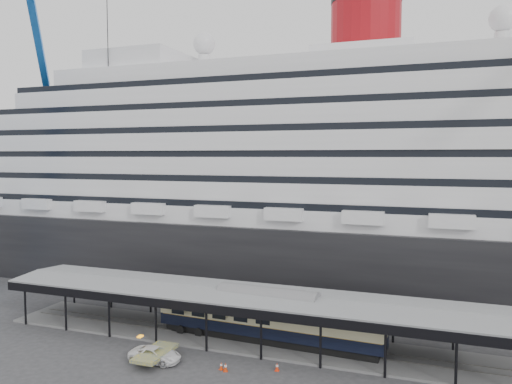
% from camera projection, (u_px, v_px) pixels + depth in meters
% --- Properties ---
extents(ground, '(200.00, 200.00, 0.00)m').
position_uv_depth(ground, '(230.00, 359.00, 47.91)').
color(ground, '#323234').
rests_on(ground, ground).
extents(cruise_ship, '(130.00, 30.00, 43.90)m').
position_uv_depth(cruise_ship, '(311.00, 163.00, 76.54)').
color(cruise_ship, black).
rests_on(cruise_ship, ground).
extents(platform_canopy, '(56.00, 9.18, 5.30)m').
position_uv_depth(platform_canopy, '(248.00, 319.00, 52.43)').
color(platform_canopy, slate).
rests_on(platform_canopy, ground).
extents(port_truck, '(5.03, 2.39, 1.39)m').
position_uv_depth(port_truck, '(155.00, 355.00, 47.12)').
color(port_truck, white).
rests_on(port_truck, ground).
extents(pullman_carriage, '(24.32, 4.35, 23.75)m').
position_uv_depth(pullman_carriage, '(268.00, 316.00, 51.65)').
color(pullman_carriage, black).
rests_on(pullman_carriage, ground).
extents(traffic_cone_left, '(0.49, 0.49, 0.72)m').
position_uv_depth(traffic_cone_left, '(221.00, 366.00, 45.42)').
color(traffic_cone_left, red).
rests_on(traffic_cone_left, ground).
extents(traffic_cone_mid, '(0.54, 0.54, 0.80)m').
position_uv_depth(traffic_cone_mid, '(225.00, 367.00, 45.05)').
color(traffic_cone_mid, red).
rests_on(traffic_cone_mid, ground).
extents(traffic_cone_right, '(0.42, 0.42, 0.77)m').
position_uv_depth(traffic_cone_right, '(277.00, 367.00, 45.16)').
color(traffic_cone_right, red).
rests_on(traffic_cone_right, ground).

